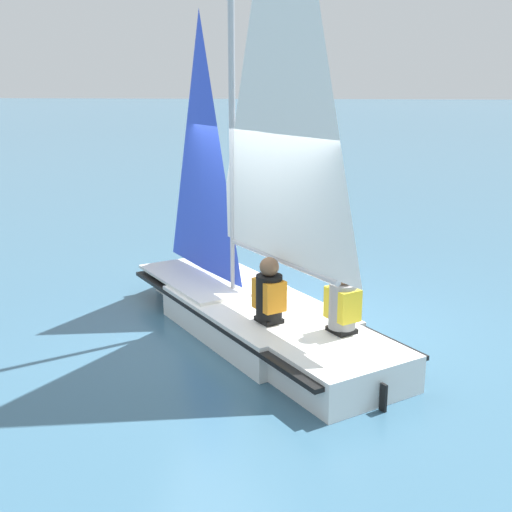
# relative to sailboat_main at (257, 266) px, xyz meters

# --- Properties ---
(ground_plane) EXTENTS (260.00, 260.00, 0.00)m
(ground_plane) POSITION_rel_sailboat_main_xyz_m (-0.01, -0.01, -0.88)
(ground_plane) COLOR #38607A
(sailboat_main) EXTENTS (4.35, 3.87, 6.04)m
(sailboat_main) POSITION_rel_sailboat_main_xyz_m (0.00, 0.00, 0.00)
(sailboat_main) COLOR white
(sailboat_main) RESTS_ON ground_plane
(sailor_helm) EXTENTS (0.43, 0.42, 1.16)m
(sailor_helm) POSITION_rel_sailboat_main_xyz_m (0.62, 0.22, -0.25)
(sailor_helm) COLOR black
(sailor_helm) RESTS_ON ground_plane
(sailor_crew) EXTENTS (0.43, 0.42, 1.16)m
(sailor_crew) POSITION_rel_sailboat_main_xyz_m (0.83, 1.04, -0.24)
(sailor_crew) COLOR black
(sailor_crew) RESTS_ON ground_plane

